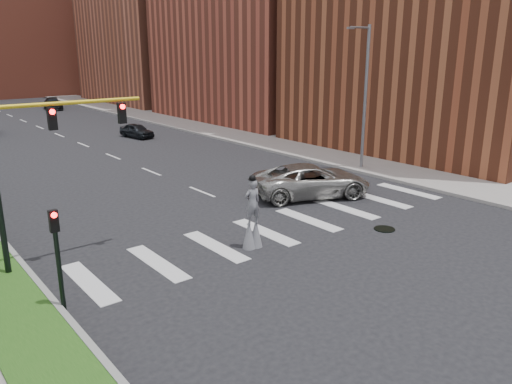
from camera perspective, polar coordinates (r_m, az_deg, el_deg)
name	(u,v)px	position (r m, az deg, el deg)	size (l,w,h in m)	color
ground_plane	(303,232)	(21.60, 5.37, -4.57)	(160.00, 160.00, 0.00)	black
sidewalk_right	(216,130)	(48.19, -4.59, 7.06)	(5.00, 90.00, 0.18)	gray
manhole	(384,229)	(22.49, 14.47, -4.12)	(0.90, 0.90, 0.04)	black
building_near	(444,2)	(42.68, 20.70, 19.68)	(16.00, 20.00, 22.00)	brown
building_mid	(260,6)	(57.46, 0.50, 20.46)	(16.00, 22.00, 24.00)	#A24833
building_far	(156,32)	(77.45, -11.33, 17.54)	(16.00, 22.00, 20.00)	#A8573E
streetlight	(365,93)	(32.45, 12.30, 10.95)	(2.05, 0.20, 9.00)	slate
traffic_signal	(32,155)	(18.32, -24.22, 3.84)	(5.30, 0.23, 6.20)	black
secondary_signal	(57,252)	(15.53, -21.74, -6.41)	(0.25, 0.21, 3.23)	black
stilt_performer	(252,219)	(19.48, -0.41, -3.09)	(0.84, 0.56, 2.97)	black
suv_crossing	(312,181)	(26.55, 6.37, 1.31)	(2.88, 6.25, 1.74)	#A19F98
car_near	(137,131)	(45.63, -13.48, 6.84)	(1.47, 3.65, 1.24)	black
car_far	(53,104)	(70.66, -22.19, 9.31)	(2.01, 4.94, 1.43)	black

